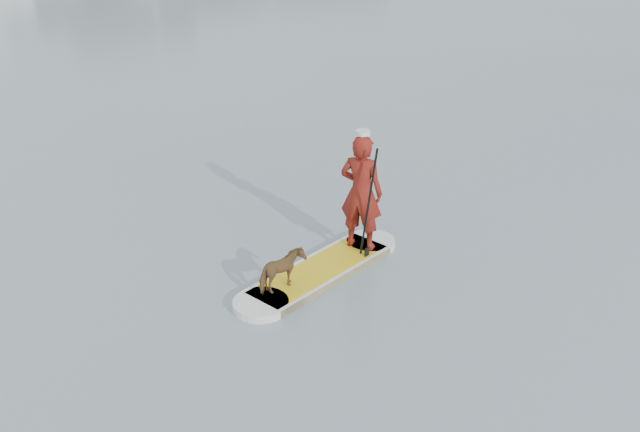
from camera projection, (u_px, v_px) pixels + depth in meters
ground at (534, 258)px, 11.37m from camera, size 140.00×140.00×0.00m
paddleboard at (320, 271)px, 10.86m from camera, size 3.27×1.21×0.12m
paddler at (361, 192)px, 11.07m from camera, size 0.73×0.82×1.89m
white_cap at (363, 133)px, 10.65m from camera, size 0.22×0.22×0.07m
dog at (282, 271)px, 10.16m from camera, size 0.74×0.38×0.60m
paddle at (368, 217)px, 10.90m from camera, size 0.10×0.30×2.00m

